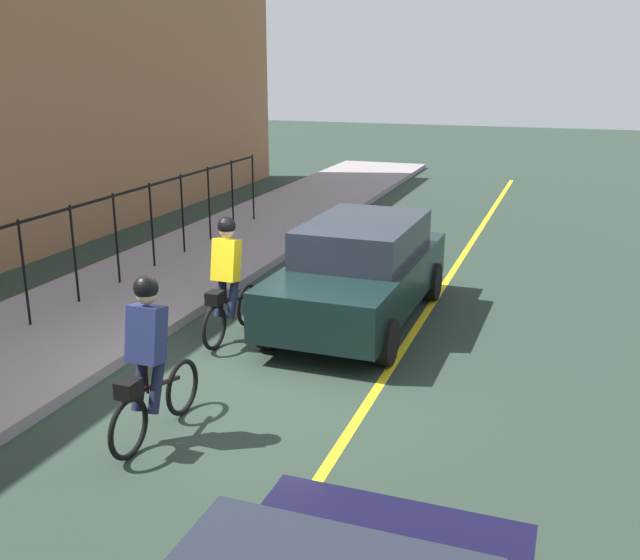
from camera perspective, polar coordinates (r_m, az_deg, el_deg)
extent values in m
plane|color=#243329|center=(9.51, -5.41, -7.76)|extent=(80.00, 80.00, 0.00)
cube|color=yellow|center=(9.01, 4.00, -9.16)|extent=(36.00, 0.12, 0.01)
cube|color=gray|center=(11.25, -21.42, -4.53)|extent=(40.00, 3.20, 0.15)
cylinder|color=black|center=(11.55, -22.04, 0.51)|extent=(0.04, 0.04, 1.60)
cylinder|color=black|center=(12.40, -18.59, 1.91)|extent=(0.04, 0.04, 1.60)
cylinder|color=black|center=(13.30, -15.58, 3.13)|extent=(0.04, 0.04, 1.60)
cylinder|color=black|center=(14.23, -12.96, 4.19)|extent=(0.04, 0.04, 1.60)
cylinder|color=black|center=(15.20, -10.66, 5.10)|extent=(0.04, 0.04, 1.60)
cylinder|color=black|center=(16.19, -8.63, 5.90)|extent=(0.04, 0.04, 1.60)
cylinder|color=black|center=(17.20, -6.84, 6.60)|extent=(0.04, 0.04, 1.60)
cylinder|color=black|center=(18.22, -5.24, 7.21)|extent=(0.04, 0.04, 1.60)
cube|color=black|center=(11.80, -20.62, 4.75)|extent=(15.01, 0.04, 0.04)
torus|color=black|center=(11.30, -5.68, -1.95)|extent=(0.66, 0.08, 0.66)
torus|color=black|center=(10.43, -8.23, -3.66)|extent=(0.66, 0.08, 0.66)
cube|color=black|center=(10.78, -6.95, -1.52)|extent=(0.93, 0.06, 0.24)
cylinder|color=black|center=(10.61, -7.35, -0.98)|extent=(0.03, 0.03, 0.35)
cube|color=yellow|center=(10.52, -7.32, 1.56)|extent=(0.35, 0.37, 0.63)
sphere|color=tan|center=(10.46, -7.27, 3.85)|extent=(0.22, 0.22, 0.22)
sphere|color=black|center=(10.44, -7.29, 4.22)|extent=(0.26, 0.26, 0.26)
cylinder|color=#191E38|center=(10.69, -7.74, -1.14)|extent=(0.34, 0.13, 0.65)
cylinder|color=#191E38|center=(10.60, -6.79, -1.26)|extent=(0.34, 0.13, 0.65)
cube|color=black|center=(10.33, -8.19, -1.39)|extent=(0.24, 0.21, 0.18)
torus|color=black|center=(8.64, -10.67, -8.21)|extent=(0.66, 0.08, 0.66)
torus|color=black|center=(7.86, -14.68, -11.11)|extent=(0.66, 0.08, 0.66)
cube|color=black|center=(8.14, -12.69, -8.01)|extent=(0.93, 0.06, 0.24)
cylinder|color=black|center=(7.96, -13.34, -7.44)|extent=(0.03, 0.03, 0.35)
cube|color=navy|center=(7.82, -13.37, -4.12)|extent=(0.35, 0.37, 0.63)
sphere|color=tan|center=(7.73, -13.37, -1.09)|extent=(0.22, 0.22, 0.22)
sphere|color=black|center=(7.71, -13.41, -0.59)|extent=(0.26, 0.26, 0.26)
cylinder|color=#191E38|center=(8.06, -13.80, -7.56)|extent=(0.34, 0.13, 0.65)
cylinder|color=#191E38|center=(7.95, -12.59, -7.81)|extent=(0.34, 0.13, 0.65)
cube|color=black|center=(7.71, -14.70, -8.19)|extent=(0.24, 0.21, 0.18)
cube|color=black|center=(11.33, 3.05, -0.04)|extent=(4.43, 1.87, 0.70)
cube|color=#1E232D|center=(11.35, 3.40, 3.28)|extent=(2.49, 1.62, 0.56)
cylinder|color=black|center=(9.86, 5.14, -4.83)|extent=(0.64, 0.23, 0.64)
cylinder|color=black|center=(10.39, -3.95, -3.65)|extent=(0.64, 0.23, 0.64)
cylinder|color=black|center=(12.62, 8.74, -0.12)|extent=(0.64, 0.23, 0.64)
cylinder|color=black|center=(13.04, 1.42, 0.63)|extent=(0.64, 0.23, 0.64)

